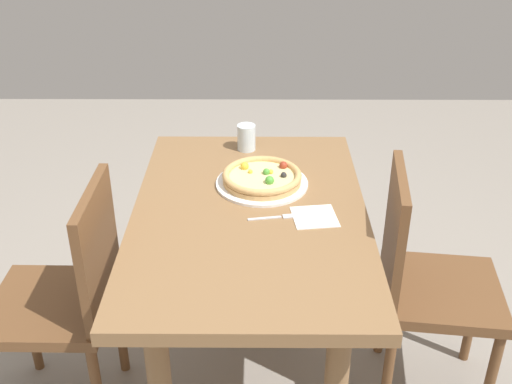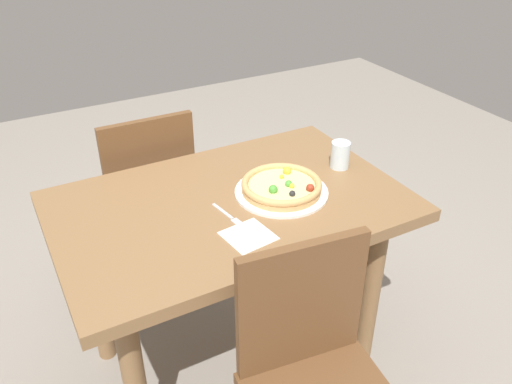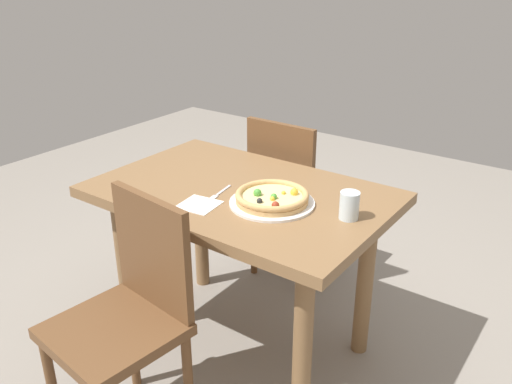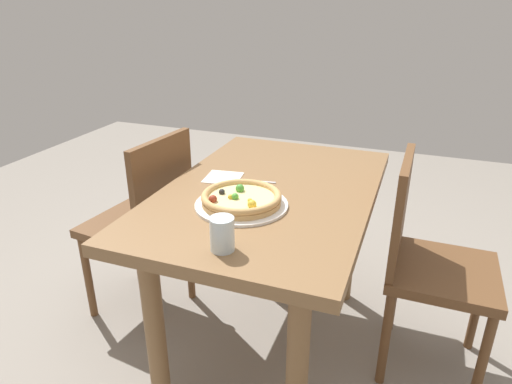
{
  "view_description": "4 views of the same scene",
  "coord_description": "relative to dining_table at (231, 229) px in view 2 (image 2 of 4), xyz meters",
  "views": [
    {
      "loc": [
        1.76,
        0.03,
        1.81
      ],
      "look_at": [
        -0.09,
        0.02,
        0.77
      ],
      "focal_mm": 43.81,
      "sensor_mm": 36.0,
      "label": 1
    },
    {
      "loc": [
        0.65,
        1.38,
        1.71
      ],
      "look_at": [
        -0.09,
        0.02,
        0.77
      ],
      "focal_mm": 37.1,
      "sensor_mm": 36.0,
      "label": 2
    },
    {
      "loc": [
        -1.21,
        1.58,
        1.61
      ],
      "look_at": [
        -0.09,
        0.02,
        0.77
      ],
      "focal_mm": 37.65,
      "sensor_mm": 36.0,
      "label": 3
    },
    {
      "loc": [
        -1.5,
        -0.51,
        1.43
      ],
      "look_at": [
        -0.09,
        0.02,
        0.77
      ],
      "focal_mm": 31.77,
      "sensor_mm": 36.0,
      "label": 4
    }
  ],
  "objects": [
    {
      "name": "ground_plane",
      "position": [
        0.0,
        0.0,
        -0.63
      ],
      "size": [
        6.0,
        6.0,
        0.0
      ],
      "primitive_type": "plane",
      "color": "gray"
    },
    {
      "name": "dining_table",
      "position": [
        0.0,
        0.0,
        0.0
      ],
      "size": [
        1.18,
        0.77,
        0.75
      ],
      "color": "olive",
      "rests_on": "ground"
    },
    {
      "name": "chair_near",
      "position": [
        0.13,
        -0.6,
        -0.14
      ],
      "size": [
        0.4,
        0.4,
        0.89
      ],
      "rotation": [
        0.0,
        0.0,
        3.13
      ],
      "color": "brown",
      "rests_on": "ground"
    },
    {
      "name": "chair_far",
      "position": [
        0.03,
        0.6,
        -0.14
      ],
      "size": [
        0.45,
        0.45,
        0.89
      ],
      "rotation": [
        0.0,
        0.0,
        -0.12
      ],
      "color": "brown",
      "rests_on": "ground"
    },
    {
      "name": "plate",
      "position": [
        -0.18,
        0.04,
        0.12
      ],
      "size": [
        0.33,
        0.33,
        0.01
      ],
      "primitive_type": "cylinder",
      "color": "white",
      "rests_on": "dining_table"
    },
    {
      "name": "pizza",
      "position": [
        -0.18,
        0.04,
        0.15
      ],
      "size": [
        0.28,
        0.28,
        0.05
      ],
      "color": "tan",
      "rests_on": "plate"
    },
    {
      "name": "fork",
      "position": [
        0.04,
        0.09,
        0.12
      ],
      "size": [
        0.04,
        0.17,
        0.0
      ],
      "rotation": [
        0.0,
        0.0,
        1.74
      ],
      "color": "silver",
      "rests_on": "dining_table"
    },
    {
      "name": "drinking_glass",
      "position": [
        -0.47,
        -0.02,
        0.17
      ],
      "size": [
        0.07,
        0.07,
        0.1
      ],
      "primitive_type": "cylinder",
      "color": "silver",
      "rests_on": "dining_table"
    },
    {
      "name": "napkin",
      "position": [
        0.04,
        0.21,
        0.12
      ],
      "size": [
        0.16,
        0.16,
        0.0
      ],
      "primitive_type": "cube",
      "rotation": [
        0.0,
        0.0,
        0.13
      ],
      "color": "white",
      "rests_on": "dining_table"
    }
  ]
}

